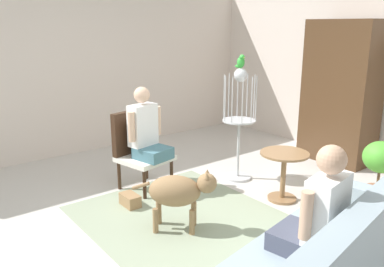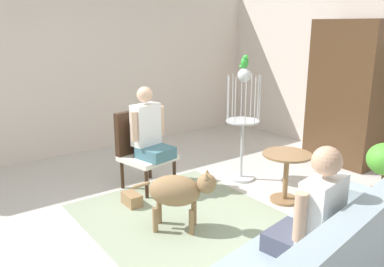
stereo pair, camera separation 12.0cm
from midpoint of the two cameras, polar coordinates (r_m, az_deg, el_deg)
name	(u,v)px [view 2 (the right image)]	position (r m, az deg, el deg)	size (l,w,h in m)	color
ground_plane	(201,227)	(4.18, 2.17, -13.16)	(7.90, 7.90, 0.00)	beige
left_wall	(96,70)	(6.62, -13.03, 8.87)	(0.12, 7.19, 2.59)	silver
area_rug	(193,224)	(4.22, 0.98, -12.82)	(2.48, 1.90, 0.01)	gray
armchair	(141,145)	(5.03, -6.66, -1.60)	(0.66, 0.67, 0.96)	#382316
person_on_couch	(314,215)	(2.90, 18.20, -11.05)	(0.51, 0.52, 0.82)	#434759
person_on_armchair	(149,130)	(4.85, -5.50, 0.56)	(0.51, 0.50, 0.86)	#416E7D
round_end_table	(286,170)	(4.73, 14.04, -5.09)	(0.56, 0.56, 0.58)	olive
dog	(179,191)	(3.96, -1.06, -8.24)	(0.62, 0.65, 0.64)	olive
bird_cage_stand	(243,122)	(5.19, 7.93, 1.69)	(0.43, 0.43, 1.47)	silver
parrot	(245,62)	(5.06, 8.22, 10.10)	(0.17, 0.10, 0.17)	green
potted_plant	(384,169)	(4.83, 26.42, -4.55)	(0.39, 0.39, 0.77)	#996047
armoire_cabinet	(348,93)	(6.23, 21.88, 5.37)	(1.02, 0.56, 2.07)	#4C331E
handbag	(132,199)	(4.64, -7.85, -9.31)	(0.26, 0.15, 0.14)	#99724C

